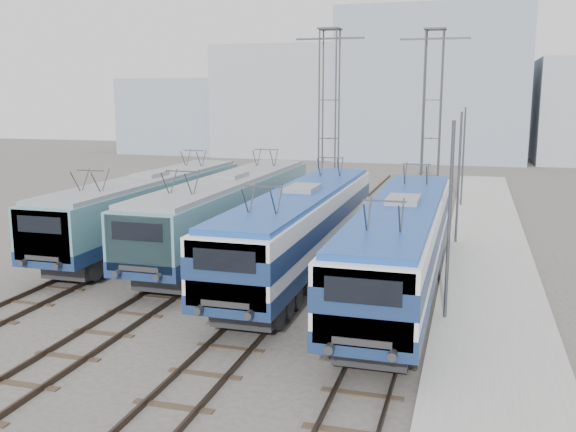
# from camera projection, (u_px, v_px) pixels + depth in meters

# --- Properties ---
(ground) EXTENTS (160.00, 160.00, 0.00)m
(ground) POSITION_uv_depth(u_px,v_px,m) (191.00, 320.00, 22.57)
(ground) COLOR #514C47
(platform) EXTENTS (4.00, 70.00, 0.30)m
(platform) POSITION_uv_depth(u_px,v_px,m) (490.00, 278.00, 27.31)
(platform) COLOR #9E9E99
(platform) RESTS_ON ground
(locomotive_far_left) EXTENTS (2.85, 18.00, 3.39)m
(locomotive_far_left) POSITION_uv_depth(u_px,v_px,m) (149.00, 204.00, 33.21)
(locomotive_far_left) COLOR navy
(locomotive_far_left) RESTS_ON ground
(locomotive_center_left) EXTENTS (2.95, 18.63, 3.51)m
(locomotive_center_left) POSITION_uv_depth(u_px,v_px,m) (229.00, 208.00, 31.79)
(locomotive_center_left) COLOR navy
(locomotive_center_left) RESTS_ON ground
(locomotive_center_right) EXTENTS (2.90, 18.37, 3.45)m
(locomotive_center_right) POSITION_uv_depth(u_px,v_px,m) (302.00, 223.00, 27.79)
(locomotive_center_right) COLOR navy
(locomotive_center_right) RESTS_ON ground
(locomotive_far_right) EXTENTS (2.90, 18.34, 3.45)m
(locomotive_far_right) POSITION_uv_depth(u_px,v_px,m) (401.00, 239.00, 24.78)
(locomotive_far_right) COLOR navy
(locomotive_far_right) RESTS_ON ground
(catenary_tower_west) EXTENTS (4.50, 1.20, 12.00)m
(catenary_tower_west) POSITION_uv_depth(u_px,v_px,m) (329.00, 113.00, 42.11)
(catenary_tower_west) COLOR #3F4247
(catenary_tower_west) RESTS_ON ground
(catenary_tower_east) EXTENTS (4.50, 1.20, 12.00)m
(catenary_tower_east) POSITION_uv_depth(u_px,v_px,m) (432.00, 113.00, 42.22)
(catenary_tower_east) COLOR #3F4247
(catenary_tower_east) RESTS_ON ground
(mast_front) EXTENTS (0.12, 0.12, 7.00)m
(mast_front) POSITION_uv_depth(u_px,v_px,m) (449.00, 226.00, 21.46)
(mast_front) COLOR #3F4247
(mast_front) RESTS_ON ground
(mast_mid) EXTENTS (0.12, 0.12, 7.00)m
(mast_mid) POSITION_uv_depth(u_px,v_px,m) (459.00, 181.00, 32.79)
(mast_mid) COLOR #3F4247
(mast_mid) RESTS_ON ground
(mast_rear) EXTENTS (0.12, 0.12, 7.00)m
(mast_rear) POSITION_uv_depth(u_px,v_px,m) (463.00, 159.00, 44.12)
(mast_rear) COLOR #3F4247
(mast_rear) RESTS_ON ground
(building_west) EXTENTS (18.00, 12.00, 14.00)m
(building_west) POSITION_uv_depth(u_px,v_px,m) (291.00, 102.00, 83.63)
(building_west) COLOR #9A9FAA
(building_west) RESTS_ON ground
(building_center) EXTENTS (22.00, 14.00, 18.00)m
(building_center) POSITION_uv_depth(u_px,v_px,m) (432.00, 85.00, 78.34)
(building_center) COLOR #8A96A9
(building_center) RESTS_ON ground
(building_far_west) EXTENTS (14.00, 10.00, 10.00)m
(building_far_west) POSITION_uv_depth(u_px,v_px,m) (179.00, 116.00, 88.37)
(building_far_west) COLOR #8A96A9
(building_far_west) RESTS_ON ground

